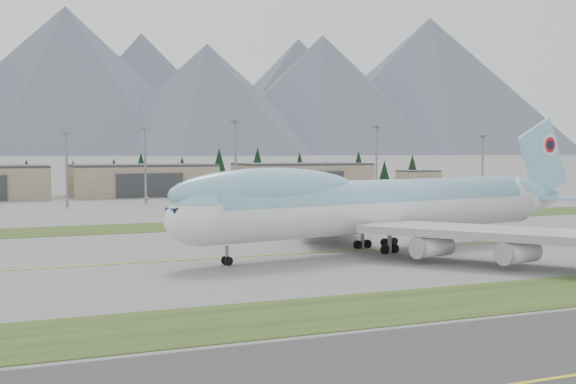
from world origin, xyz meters
name	(u,v)px	position (x,y,z in m)	size (l,w,h in m)	color
ground	(409,247)	(0.00, 0.00, 0.00)	(7000.00, 7000.00, 0.00)	slate
grass_strip_far	(301,221)	(0.00, 45.00, 0.00)	(400.00, 18.00, 0.08)	#2D4318
taxiway_line_main	(409,247)	(0.00, 0.00, 0.00)	(400.00, 0.40, 0.02)	yellow
boeing_747_freighter	(380,205)	(-6.32, -1.72, 7.14)	(82.61, 69.85, 21.66)	white
hangar_center	(143,180)	(-15.00, 149.90, 5.39)	(48.00, 26.60, 10.80)	gray
hangar_right	(302,177)	(45.00, 149.90, 5.39)	(48.00, 26.60, 10.80)	gray
control_shed	(418,180)	(95.00, 148.00, 3.80)	(14.00, 12.00, 7.60)	gray
floodlight_masts	(214,150)	(-0.69, 111.03, 15.81)	(204.37, 10.03, 24.57)	gray
service_vehicle_a	(146,200)	(-18.42, 125.92, 0.00)	(1.48, 3.68, 1.25)	white
service_vehicle_b	(263,199)	(17.37, 116.71, 0.00)	(1.35, 3.84, 1.27)	#C6D635
service_vehicle_c	(346,194)	(54.32, 130.95, 0.00)	(1.52, 3.74, 1.08)	#A9AAAE
conifer_belt	(155,169)	(2.02, 211.85, 7.24)	(272.29, 15.95, 16.98)	black
mountain_ridge_front	(4,77)	(-36.35, 2241.48, 233.19)	(4381.42, 1330.66, 524.73)	slate
mountain_ridge_rear	(46,88)	(122.83, 2900.00, 260.22)	(4540.32, 1073.07, 536.53)	slate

